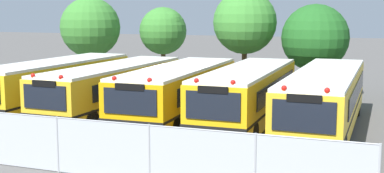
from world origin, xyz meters
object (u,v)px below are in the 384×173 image
school_bus_3 (248,94)px  tree_1 (164,30)px  tree_3 (315,38)px  tree_0 (90,27)px  school_bus_1 (114,88)px  school_bus_4 (325,98)px  school_bus_2 (179,91)px  tree_2 (243,23)px  traffic_cone (187,166)px  school_bus_0 (57,83)px

school_bus_3 → tree_1: (-8.64, 10.92, 2.28)m
school_bus_3 → tree_3: tree_3 is taller
school_bus_3 → tree_0: tree_0 is taller
school_bus_1 → school_bus_4: 9.71m
school_bus_4 → tree_3: 8.64m
school_bus_1 → school_bus_2: size_ratio=1.03×
tree_0 → tree_2: tree_2 is taller
tree_0 → tree_3: 15.09m
school_bus_1 → school_bus_2: school_bus_2 is taller
school_bus_1 → tree_0: size_ratio=1.78×
tree_2 → traffic_cone: size_ratio=9.84×
school_bus_1 → tree_1: size_ratio=2.01×
school_bus_3 → tree_1: 14.11m
school_bus_0 → school_bus_1: size_ratio=0.99×
tree_0 → tree_2: size_ratio=0.95×
school_bus_0 → tree_3: bearing=-143.3°
school_bus_2 → school_bus_3: size_ratio=0.99×
tree_2 → school_bus_4: bearing=-55.6°
school_bus_0 → traffic_cone: 12.30m
school_bus_3 → tree_3: bearing=-102.1°
tree_3 → school_bus_2: bearing=-120.5°
school_bus_4 → tree_0: tree_0 is taller
school_bus_3 → tree_1: size_ratio=1.96×
school_bus_0 → school_bus_2: bearing=179.9°
school_bus_3 → tree_0: (-13.34, 9.14, 2.45)m
school_bus_3 → tree_2: size_ratio=1.66×
tree_0 → school_bus_1: bearing=-53.3°
traffic_cone → tree_0: bearing=129.0°
school_bus_2 → tree_2: tree_2 is taller
school_bus_3 → school_bus_4: size_ratio=0.87×
tree_0 → traffic_cone: size_ratio=9.39×
school_bus_1 → tree_3: tree_3 is taller
tree_3 → traffic_cone: 15.95m
tree_2 → traffic_cone: tree_2 is taller
school_bus_2 → school_bus_4: school_bus_4 is taller
tree_0 → tree_3: tree_0 is taller
traffic_cone → school_bus_4: bearing=66.1°
school_bus_4 → tree_0: size_ratio=1.99×
tree_3 → tree_2: bearing=180.0°
traffic_cone → tree_3: bearing=83.7°
tree_3 → traffic_cone: size_ratio=8.54×
school_bus_0 → school_bus_4: 13.00m
school_bus_4 → tree_1: (-11.87, 10.95, 2.27)m
school_bus_4 → traffic_cone: size_ratio=18.71×
school_bus_4 → tree_0: (-16.57, 9.17, 2.45)m
school_bus_2 → school_bus_4: (6.41, 0.05, 0.04)m
school_bus_1 → tree_2: (4.05, 8.31, 2.87)m
school_bus_0 → tree_2: bearing=-130.7°
tree_1 → traffic_cone: bearing=-64.7°
tree_2 → tree_1: bearing=156.6°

